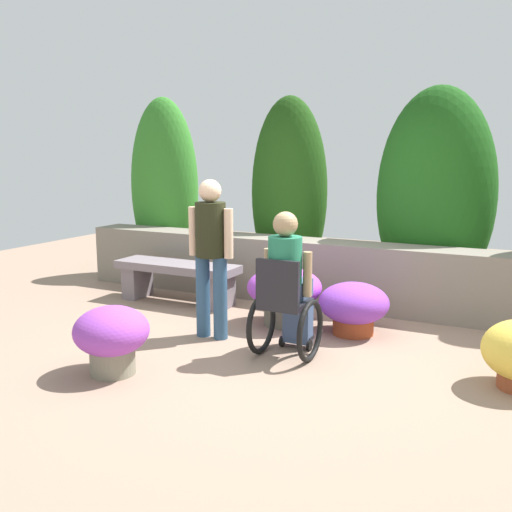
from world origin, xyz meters
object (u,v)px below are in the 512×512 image
Objects in this scene: stone_bench at (177,276)px; person_in_wheelchair at (287,290)px; person_standing_companion at (211,248)px; flower_pot_terracotta_by_wall at (354,306)px; flower_pot_small_foreground at (284,292)px; flower_pot_purple_near at (112,336)px.

person_in_wheelchair reaches higher than stone_bench.
person_standing_companion reaches higher than stone_bench.
flower_pot_terracotta_by_wall is 0.89× the size of flower_pot_small_foreground.
stone_bench is at bearing 148.62° from person_standing_companion.
person_standing_companion is 1.36m from flower_pot_purple_near.
flower_pot_small_foreground reaches higher than flower_pot_purple_near.
flower_pot_purple_near is (-1.14, -1.04, -0.29)m from person_in_wheelchair.
flower_pot_small_foreground is at bearing 69.11° from flower_pot_purple_near.
person_in_wheelchair is 1.01m from flower_pot_terracotta_by_wall.
person_in_wheelchair is at bearing 42.57° from flower_pot_purple_near.
flower_pot_purple_near is (0.82, -2.17, -0.01)m from stone_bench.
flower_pot_terracotta_by_wall is (2.32, -0.24, -0.04)m from stone_bench.
flower_pot_purple_near is at bearing -110.89° from flower_pot_small_foreground.
person_standing_companion is (-0.89, 0.16, 0.29)m from person_in_wheelchair.
flower_pot_small_foreground reaches higher than stone_bench.
flower_pot_small_foreground is at bearing 124.90° from person_in_wheelchair.
flower_pot_purple_near is at bearing -91.11° from person_standing_companion.
person_standing_companion is at bearing 78.18° from flower_pot_purple_near.
person_in_wheelchair is at bearing -64.94° from flower_pot_small_foreground.
flower_pot_purple_near is at bearing -127.59° from person_in_wheelchair.
flower_pot_purple_near is 0.88× the size of flower_pot_terracotta_by_wall.
flower_pot_purple_near reaches higher than flower_pot_terracotta_by_wall.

